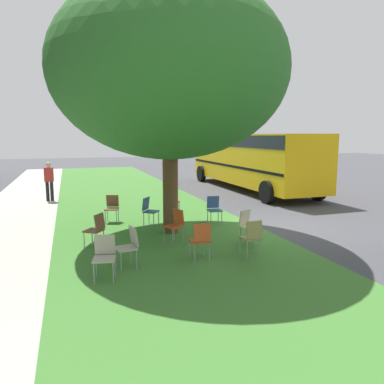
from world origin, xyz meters
name	(u,v)px	position (x,y,z in m)	size (l,w,h in m)	color
ground	(269,229)	(0.00, 0.00, 0.00)	(80.00, 80.00, 0.00)	#424247
grass_verge	(167,238)	(0.00, 3.20, 0.00)	(48.00, 6.00, 0.01)	#3D752D
street_tree	(169,72)	(0.55, 2.95, 4.53)	(6.51, 6.51, 6.95)	brown
chair_0	(149,209)	(1.62, 3.37, 0.52)	(0.58, 0.59, 0.88)	#335184
chair_1	(129,244)	(-2.01, 4.57, 0.52)	(0.48, 0.49, 0.88)	#ADA393
chair_2	(112,206)	(2.47, 4.42, 0.52)	(0.52, 0.52, 0.88)	brown
chair_3	(105,254)	(-2.51, 5.12, 0.52)	(0.50, 0.49, 0.88)	#ADA393
chair_4	(248,224)	(-1.14, 1.32, 0.52)	(0.56, 0.55, 0.88)	beige
chair_5	(214,208)	(1.18, 1.34, 0.52)	(0.45, 0.45, 0.88)	#335184
chair_6	(172,199)	(3.21, 2.16, 0.52)	(0.51, 0.51, 0.88)	#B7332D
chair_7	(96,228)	(-0.33, 5.13, 0.52)	(0.58, 0.58, 0.88)	brown
chair_8	(252,235)	(-2.21, 1.76, 0.52)	(0.44, 0.44, 0.88)	olive
chair_9	(201,238)	(-2.05, 2.97, 0.52)	(0.44, 0.43, 0.88)	#C64C1E
chair_10	(175,223)	(-0.47, 3.10, 0.52)	(0.54, 0.55, 0.88)	#C64C1E
school_bus	(250,156)	(7.76, -3.33, 1.76)	(10.40, 2.80, 2.88)	yellow
pedestrian_0	(49,180)	(7.31, 6.52, 0.93)	(0.26, 0.39, 1.69)	black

